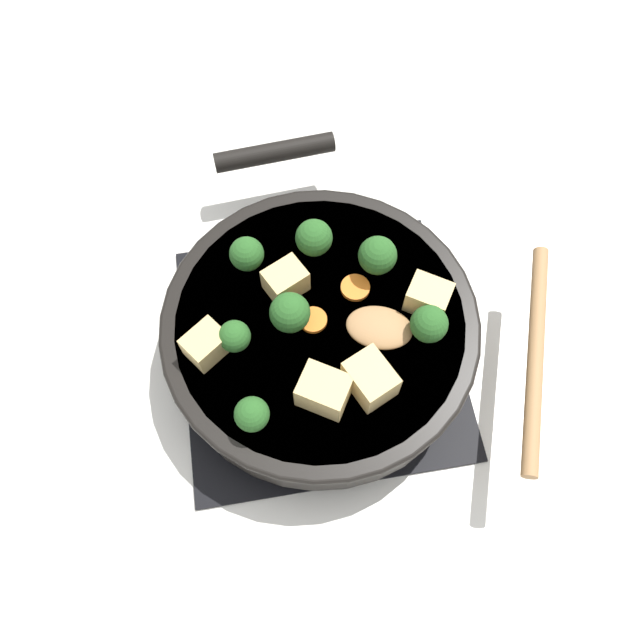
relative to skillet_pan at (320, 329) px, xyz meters
The scene contains 18 objects.
ground_plane 0.06m from the skillet_pan, behind, with size 2.40×2.40×0.00m, color white.
front_burner_grate 0.05m from the skillet_pan, behind, with size 0.31×0.31×0.03m.
skillet_pan is the anchor object (origin of this frame).
wooden_spoon 0.16m from the skillet_pan, 110.95° to the right, with size 0.24×0.24×0.02m.
tofu_cube_center_large 0.06m from the skillet_pan, 35.33° to the left, with size 0.04×0.03×0.03m, color #DBB770.
tofu_cube_near_handle 0.10m from the skillet_pan, behind, with size 0.05×0.04×0.04m, color #DBB770.
tofu_cube_east_chunk 0.10m from the skillet_pan, 155.76° to the right, with size 0.05×0.04×0.04m, color #DBB770.
tofu_cube_west_chunk 0.12m from the skillet_pan, 90.33° to the right, with size 0.04×0.03×0.03m, color #DBB770.
tofu_cube_back_piece 0.12m from the skillet_pan, 98.54° to the left, with size 0.04×0.03×0.03m, color #DBB770.
broccoli_floret_near_spoon 0.10m from the skillet_pan, 100.93° to the left, with size 0.03×0.03×0.04m.
broccoli_floret_center_top 0.10m from the skillet_pan, ahead, with size 0.04×0.04×0.05m.
broccoli_floret_east_rim 0.14m from the skillet_pan, 140.96° to the left, with size 0.03×0.03×0.04m.
broccoli_floret_west_rim 0.12m from the skillet_pan, 109.01° to the right, with size 0.04×0.04×0.05m.
broccoli_floret_north_edge 0.11m from the skillet_pan, 41.33° to the left, with size 0.04×0.04×0.04m.
broccoli_floret_south_cluster 0.10m from the skillet_pan, 54.59° to the right, with size 0.04×0.04×0.05m.
broccoli_floret_mid_floret 0.06m from the skillet_pan, 101.54° to the left, with size 0.04×0.04×0.05m.
carrot_slice_orange_thin 0.03m from the skillet_pan, 105.73° to the left, with size 0.03×0.03×0.01m, color orange.
carrot_slice_near_center 0.06m from the skillet_pan, 56.56° to the right, with size 0.03×0.03×0.01m, color orange.
Camera 1 is at (-0.27, 0.04, 0.66)m, focal length 35.00 mm.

